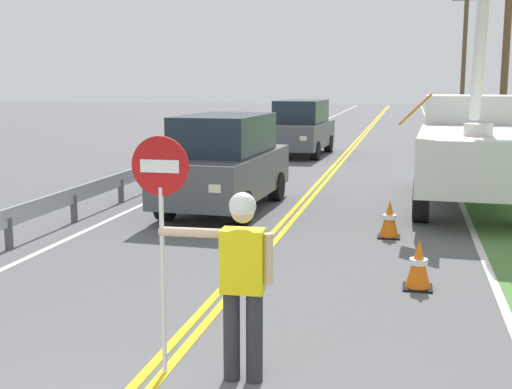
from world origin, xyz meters
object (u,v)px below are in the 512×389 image
(flagger_worker, at_px, (242,275))
(oncoming_suv_nearest, at_px, (225,162))
(stop_sign_paddle, at_px, (161,202))
(utility_pole_mid, at_px, (507,32))
(traffic_cone_lead, at_px, (418,265))
(oncoming_suv_second, at_px, (301,128))
(traffic_cone_mid, at_px, (389,219))
(utility_bucket_truck, at_px, (472,142))
(utility_pole_far, at_px, (464,55))

(flagger_worker, xyz_separation_m, oncoming_suv_nearest, (-2.46, 8.30, 0.01))
(stop_sign_paddle, bearing_deg, utility_pole_mid, 75.28)
(traffic_cone_lead, bearing_deg, oncoming_suv_second, 104.53)
(traffic_cone_lead, distance_m, traffic_cone_mid, 3.06)
(oncoming_suv_second, bearing_deg, utility_bucket_truck, -59.34)
(traffic_cone_lead, xyz_separation_m, traffic_cone_mid, (-0.48, 3.02, 0.00))
(stop_sign_paddle, distance_m, oncoming_suv_second, 19.70)
(oncoming_suv_second, bearing_deg, traffic_cone_mid, -74.25)
(traffic_cone_lead, height_order, traffic_cone_mid, same)
(utility_pole_far, bearing_deg, traffic_cone_lead, -94.81)
(utility_pole_mid, bearing_deg, flagger_worker, -102.85)
(stop_sign_paddle, height_order, utility_bucket_truck, utility_bucket_truck)
(utility_bucket_truck, distance_m, utility_pole_far, 29.55)
(stop_sign_paddle, distance_m, utility_bucket_truck, 11.04)
(utility_bucket_truck, bearing_deg, oncoming_suv_second, 120.66)
(utility_pole_far, distance_m, traffic_cone_lead, 36.76)
(stop_sign_paddle, height_order, traffic_cone_mid, stop_sign_paddle)
(oncoming_suv_nearest, bearing_deg, flagger_worker, -73.50)
(flagger_worker, distance_m, utility_pole_far, 40.14)
(traffic_cone_lead, bearing_deg, utility_pole_far, 85.19)
(flagger_worker, relative_size, oncoming_suv_second, 0.39)
(oncoming_suv_second, height_order, traffic_cone_mid, oncoming_suv_second)
(flagger_worker, height_order, oncoming_suv_nearest, oncoming_suv_nearest)
(flagger_worker, bearing_deg, utility_bucket_truck, 74.36)
(flagger_worker, xyz_separation_m, utility_bucket_truck, (2.91, 10.38, 0.39))
(flagger_worker, height_order, traffic_cone_lead, flagger_worker)
(utility_pole_far, distance_m, traffic_cone_mid, 33.81)
(stop_sign_paddle, bearing_deg, traffic_cone_mid, 72.96)
(flagger_worker, distance_m, oncoming_suv_second, 19.74)
(oncoming_suv_second, relative_size, utility_pole_mid, 0.52)
(utility_bucket_truck, bearing_deg, utility_pole_mid, 79.73)
(traffic_cone_lead, relative_size, traffic_cone_mid, 1.00)
(stop_sign_paddle, xyz_separation_m, traffic_cone_mid, (1.96, 6.38, -1.37))
(stop_sign_paddle, bearing_deg, utility_bucket_truck, 70.56)
(oncoming_suv_second, height_order, traffic_cone_lead, oncoming_suv_second)
(utility_pole_mid, xyz_separation_m, traffic_cone_mid, (-3.81, -15.55, -4.34))
(utility_bucket_truck, height_order, traffic_cone_lead, utility_bucket_truck)
(utility_pole_mid, bearing_deg, oncoming_suv_second, -162.86)
(utility_bucket_truck, distance_m, oncoming_suv_nearest, 5.77)
(utility_pole_far, xyz_separation_m, traffic_cone_mid, (-3.55, -33.37, -4.10))
(oncoming_suv_nearest, xyz_separation_m, utility_pole_mid, (7.45, 13.60, 3.62))
(stop_sign_paddle, bearing_deg, oncoming_suv_second, 95.17)
(utility_bucket_truck, height_order, utility_pole_mid, utility_pole_mid)
(stop_sign_paddle, xyz_separation_m, traffic_cone_lead, (2.44, 3.35, -1.37))
(oncoming_suv_second, bearing_deg, utility_pole_far, 70.14)
(utility_bucket_truck, xyz_separation_m, oncoming_suv_nearest, (-5.36, -2.08, -0.38))
(utility_pole_mid, height_order, traffic_cone_mid, utility_pole_mid)
(flagger_worker, bearing_deg, stop_sign_paddle, -177.59)
(oncoming_suv_nearest, bearing_deg, stop_sign_paddle, -78.54)
(stop_sign_paddle, xyz_separation_m, utility_pole_far, (5.50, 39.75, 2.73))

